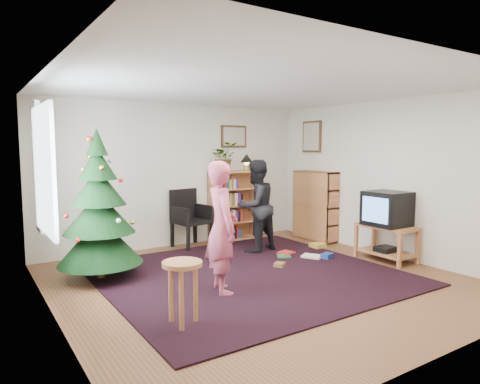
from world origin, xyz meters
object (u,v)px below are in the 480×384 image
person_by_chair (256,206)px  stool (182,276)px  crt_tv (387,208)px  bookshelf_back (233,205)px  potted_plant (224,157)px  bookshelf_right (315,205)px  christmas_tree (99,217)px  picture_back (234,137)px  picture_right (312,137)px  armchair (189,216)px  table_lamp (247,159)px  person_standing (222,227)px  tv_stand (386,240)px

person_by_chair → stool: bearing=32.5°
crt_tv → stool: 3.75m
bookshelf_back → potted_plant: potted_plant is taller
bookshelf_right → christmas_tree: bearing=93.7°
picture_back → stool: bearing=-129.1°
picture_right → armchair: 2.81m
armchair → person_by_chair: person_by_chair is taller
christmas_tree → person_by_chair: bearing=1.9°
bookshelf_right → stool: bookshelf_right is taller
bookshelf_back → table_lamp: (0.30, 0.00, 0.85)m
christmas_tree → armchair: bearing=30.5°
person_by_chair → christmas_tree: bearing=-7.2°
picture_back → bookshelf_back: (-0.10, -0.14, -1.29)m
armchair → potted_plant: (0.75, 0.04, 1.02)m
picture_right → bookshelf_back: size_ratio=0.46×
christmas_tree → person_by_chair: (2.58, 0.09, -0.06)m
bookshelf_back → bookshelf_right: (1.29, -0.86, 0.00)m
picture_right → armchair: bearing=166.9°
person_standing → potted_plant: bearing=-18.6°
christmas_tree → stool: 2.02m
picture_back → bookshelf_right: bearing=-39.9°
tv_stand → crt_tv: crt_tv is taller
picture_back → armchair: (-1.05, -0.17, -1.41)m
christmas_tree → bookshelf_right: size_ratio=1.53×
person_standing → person_by_chair: size_ratio=1.03×
bookshelf_back → potted_plant: size_ratio=2.41×
potted_plant → table_lamp: potted_plant is taller
armchair → table_lamp: 1.59m
crt_tv → person_standing: bearing=177.6°
christmas_tree → stool: size_ratio=3.07×
picture_back → tv_stand: (1.07, -2.71, -1.63)m
potted_plant → person_standing: bearing=-121.6°
bookshelf_right → person_standing: bearing=118.1°
person_standing → table_lamp: (2.01, 2.46, 0.72)m
person_standing → picture_right: bearing=-46.3°
christmas_tree → potted_plant: size_ratio=3.70×
picture_back → stool: (-2.63, -3.24, -1.45)m
tv_stand → armchair: (-2.12, 2.54, 0.22)m
tv_stand → person_by_chair: 2.12m
armchair → christmas_tree: bearing=-157.8°
picture_back → armchair: bearing=-170.7°
armchair → crt_tv: bearing=-58.6°
crt_tv → table_lamp: table_lamp is taller
crt_tv → stool: size_ratio=0.93×
table_lamp → bookshelf_right: bearing=-41.1°
bookshelf_back → bookshelf_right: same height
tv_stand → stool: size_ratio=1.34×
bookshelf_right → crt_tv: bookshelf_right is taller
armchair → person_standing: size_ratio=0.63×
tv_stand → armchair: bearing=129.8°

